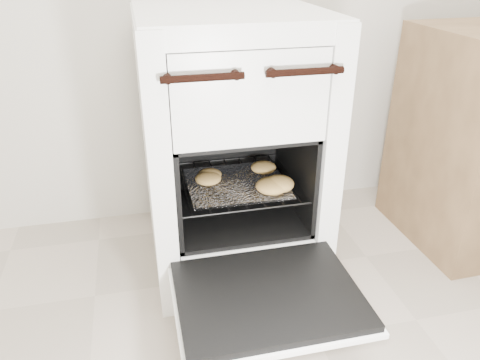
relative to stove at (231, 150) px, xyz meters
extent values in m
cube|color=white|center=(0.00, 0.01, 0.01)|extent=(0.58, 0.62, 0.88)
cylinder|color=black|center=(-0.13, -0.31, 0.34)|extent=(0.21, 0.02, 0.02)
cylinder|color=black|center=(0.13, -0.31, 0.34)|extent=(0.21, 0.02, 0.02)
cube|color=black|center=(0.00, -0.49, -0.23)|extent=(0.50, 0.38, 0.02)
cube|color=white|center=(0.00, -0.49, -0.25)|extent=(0.52, 0.40, 0.02)
cylinder|color=black|center=(-0.21, -0.06, -0.10)|extent=(0.01, 0.40, 0.01)
cylinder|color=black|center=(0.21, -0.06, -0.10)|extent=(0.01, 0.40, 0.01)
cylinder|color=black|center=(0.00, -0.26, -0.10)|extent=(0.41, 0.01, 0.01)
cylinder|color=black|center=(0.00, 0.13, -0.10)|extent=(0.41, 0.01, 0.01)
cylinder|color=black|center=(-0.17, -0.06, -0.10)|extent=(0.01, 0.38, 0.01)
cylinder|color=black|center=(-0.12, -0.06, -0.10)|extent=(0.01, 0.38, 0.01)
cylinder|color=black|center=(-0.06, -0.06, -0.10)|extent=(0.01, 0.38, 0.01)
cylinder|color=black|center=(0.00, -0.06, -0.10)|extent=(0.01, 0.38, 0.01)
cylinder|color=black|center=(0.06, -0.06, -0.10)|extent=(0.01, 0.38, 0.01)
cylinder|color=black|center=(0.12, -0.06, -0.10)|extent=(0.01, 0.38, 0.01)
cylinder|color=black|center=(0.17, -0.06, -0.10)|extent=(0.01, 0.38, 0.01)
cube|color=white|center=(0.00, -0.08, -0.09)|extent=(0.33, 0.29, 0.01)
ellipsoid|color=#E3B35A|center=(0.12, -0.17, -0.06)|extent=(0.12, 0.12, 0.05)
ellipsoid|color=#E3B35A|center=(0.11, -0.02, -0.07)|extent=(0.11, 0.11, 0.04)
ellipsoid|color=#E3B35A|center=(-0.09, -0.07, -0.07)|extent=(0.13, 0.13, 0.04)
ellipsoid|color=#E3B35A|center=(0.10, -0.17, -0.06)|extent=(0.11, 0.11, 0.04)
ellipsoid|color=#E3B35A|center=(-0.08, -0.04, -0.07)|extent=(0.12, 0.12, 0.03)
camera|label=1|loc=(-0.30, -1.45, 0.63)|focal=35.00mm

